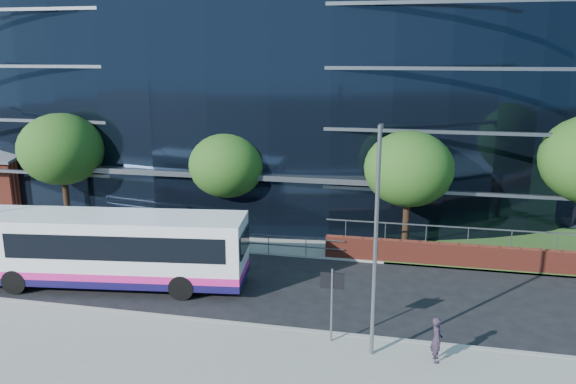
% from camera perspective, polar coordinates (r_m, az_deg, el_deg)
% --- Properties ---
extents(ground, '(200.00, 200.00, 0.00)m').
position_cam_1_polar(ground, '(23.58, -6.22, -12.18)').
color(ground, black).
rests_on(ground, ground).
extents(pavement_near, '(80.00, 8.00, 0.15)m').
position_cam_1_polar(pavement_near, '(19.47, -11.06, -18.19)').
color(pavement_near, gray).
rests_on(pavement_near, ground).
extents(kerb, '(80.00, 0.25, 0.16)m').
position_cam_1_polar(kerb, '(22.70, -7.03, -13.07)').
color(kerb, gray).
rests_on(kerb, ground).
extents(yellow_line_outer, '(80.00, 0.08, 0.01)m').
position_cam_1_polar(yellow_line_outer, '(22.90, -6.86, -13.02)').
color(yellow_line_outer, gold).
rests_on(yellow_line_outer, ground).
extents(yellow_line_inner, '(80.00, 0.08, 0.01)m').
position_cam_1_polar(yellow_line_inner, '(23.03, -6.73, -12.85)').
color(yellow_line_inner, gold).
rests_on(yellow_line_inner, ground).
extents(far_forecourt, '(50.00, 8.00, 0.10)m').
position_cam_1_polar(far_forecourt, '(35.15, -9.93, -3.33)').
color(far_forecourt, gray).
rests_on(far_forecourt, ground).
extents(glass_office, '(44.00, 23.10, 16.00)m').
position_cam_1_polar(glass_office, '(42.39, -2.79, 10.73)').
color(glass_office, black).
rests_on(glass_office, ground).
extents(guard_railings, '(24.00, 0.05, 1.10)m').
position_cam_1_polar(guard_railings, '(32.30, -15.93, -3.78)').
color(guard_railings, slate).
rests_on(guard_railings, ground).
extents(street_sign, '(0.85, 0.09, 2.80)m').
position_cam_1_polar(street_sign, '(20.34, 4.49, -9.88)').
color(street_sign, slate).
rests_on(street_sign, pavement_near).
extents(tree_far_a, '(4.95, 4.95, 6.98)m').
position_cam_1_polar(tree_far_a, '(35.62, -22.01, 4.05)').
color(tree_far_a, black).
rests_on(tree_far_a, ground).
extents(tree_far_b, '(4.29, 4.29, 6.05)m').
position_cam_1_polar(tree_far_b, '(31.75, -6.21, 2.70)').
color(tree_far_b, black).
rests_on(tree_far_b, ground).
extents(tree_far_c, '(4.62, 4.62, 6.51)m').
position_cam_1_polar(tree_far_c, '(29.63, 12.16, 2.30)').
color(tree_far_c, black).
rests_on(tree_far_c, ground).
extents(streetlight_east, '(0.15, 0.77, 8.00)m').
position_cam_1_polar(streetlight_east, '(18.85, 8.92, -4.50)').
color(streetlight_east, slate).
rests_on(streetlight_east, pavement_near).
extents(city_bus, '(12.48, 4.33, 3.31)m').
position_cam_1_polar(city_bus, '(26.66, -17.31, -5.53)').
color(city_bus, silver).
rests_on(city_bus, ground).
extents(pedestrian, '(0.46, 0.63, 1.60)m').
position_cam_1_polar(pedestrian, '(20.21, 14.87, -14.28)').
color(pedestrian, '#2B2031').
rests_on(pedestrian, pavement_near).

